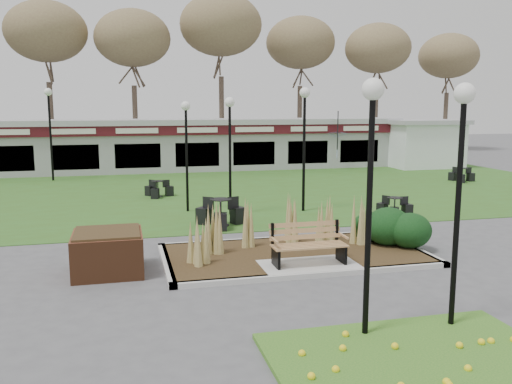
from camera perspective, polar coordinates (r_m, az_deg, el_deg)
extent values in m
plane|color=#515154|center=(12.31, 5.82, -8.33)|extent=(100.00, 100.00, 0.00)
cube|color=#375E1D|center=(23.67, -4.00, 0.18)|extent=(34.00, 16.00, 0.02)
cube|color=#2D6A1E|center=(8.42, 16.91, -16.95)|extent=(4.20, 3.00, 0.08)
cube|color=#322514|center=(13.38, 4.09, -6.61)|extent=(6.22, 3.22, 0.12)
cube|color=#B7B7B2|center=(11.93, 6.50, -8.62)|extent=(6.40, 0.18, 0.12)
cube|color=#B7B7B2|center=(14.87, 2.17, -4.99)|extent=(6.40, 0.18, 0.12)
cube|color=#B7B7B2|center=(12.80, -9.40, -7.45)|extent=(0.18, 3.40, 0.12)
cube|color=#B7B7B2|center=(14.62, 15.82, -5.58)|extent=(0.18, 3.40, 0.12)
cube|color=#B7B7B2|center=(12.43, 5.59, -7.85)|extent=(2.20, 1.20, 0.13)
cone|color=tan|center=(13.16, -4.34, -4.03)|extent=(0.36, 0.36, 1.15)
cone|color=tan|center=(13.74, -0.50, -3.44)|extent=(0.36, 0.36, 1.15)
cone|color=tan|center=(14.21, 3.64, -3.03)|extent=(0.36, 0.36, 1.15)
cone|color=tan|center=(14.32, 7.32, -2.99)|extent=(0.36, 0.36, 1.15)
cone|color=tan|center=(14.27, 10.90, -3.13)|extent=(0.36, 0.36, 1.15)
cone|color=tan|center=(12.32, -6.02, -4.97)|extent=(0.36, 0.36, 1.15)
ellipsoid|color=black|center=(14.42, 13.75, -3.54)|extent=(1.21, 1.10, 0.99)
ellipsoid|color=black|center=(14.28, 15.92, -3.93)|extent=(1.10, 1.00, 0.90)
ellipsoid|color=black|center=(15.01, 13.88, -3.28)|extent=(1.06, 0.96, 0.86)
ellipsoid|color=black|center=(14.75, 11.80, -3.63)|extent=(0.92, 0.84, 0.76)
cube|color=#A9764C|center=(12.29, 5.63, -5.64)|extent=(1.70, 0.57, 0.04)
cube|color=#A9764C|center=(12.51, 5.17, -4.05)|extent=(1.70, 0.13, 0.44)
cube|color=black|center=(12.12, 2.11, -6.90)|extent=(0.06, 0.55, 0.42)
cube|color=black|center=(12.62, 8.97, -6.35)|extent=(0.06, 0.55, 0.42)
cube|color=black|center=(12.28, 1.73, -4.41)|extent=(0.06, 0.06, 0.50)
cube|color=black|center=(12.78, 8.50, -3.97)|extent=(0.06, 0.06, 0.50)
cube|color=#A9764C|center=(11.98, 1.96, -5.10)|extent=(0.05, 0.50, 0.04)
cube|color=#A9764C|center=(12.52, 9.22, -4.59)|extent=(0.05, 0.50, 0.04)
cube|color=brown|center=(12.47, -15.32, -6.23)|extent=(1.50, 1.50, 0.90)
cube|color=#322514|center=(12.36, -15.41, -4.13)|extent=(1.40, 1.40, 0.06)
cube|color=#9C9C9E|center=(31.39, -6.56, 4.72)|extent=(24.00, 3.00, 2.60)
cube|color=#4B1017|center=(29.79, -6.21, 6.51)|extent=(24.00, 0.18, 0.55)
cube|color=#B4B4B9|center=(31.31, -6.61, 7.36)|extent=(24.60, 3.40, 0.30)
cube|color=silver|center=(29.68, -6.18, 6.50)|extent=(22.00, 0.02, 0.28)
cube|color=black|center=(29.98, -6.19, 3.94)|extent=(22.00, 0.10, 1.30)
cube|color=white|center=(33.99, 17.19, 4.70)|extent=(4.00, 3.00, 2.60)
cube|color=#B4B4B9|center=(33.92, 17.30, 7.06)|extent=(4.40, 3.40, 0.25)
cylinder|color=#47382B|center=(39.37, -21.35, 6.91)|extent=(0.36, 0.36, 5.17)
ellipsoid|color=brown|center=(39.64, -21.86, 15.32)|extent=(5.24, 5.24, 3.93)
cylinder|color=#47382B|center=(39.07, -12.53, 7.31)|extent=(0.36, 0.36, 5.17)
ellipsoid|color=brown|center=(39.34, -12.84, 15.79)|extent=(5.24, 5.24, 3.93)
cylinder|color=#47382B|center=(39.68, -3.77, 7.53)|extent=(0.36, 0.36, 5.17)
ellipsoid|color=brown|center=(39.94, -3.86, 15.88)|extent=(5.24, 5.24, 3.93)
cylinder|color=#47382B|center=(41.17, 4.55, 7.58)|extent=(0.36, 0.36, 5.17)
ellipsoid|color=brown|center=(41.42, 4.66, 15.63)|extent=(5.24, 5.24, 3.93)
cylinder|color=#47382B|center=(43.44, 12.15, 7.48)|extent=(0.36, 0.36, 5.17)
ellipsoid|color=brown|center=(43.68, 12.41, 15.12)|extent=(5.24, 5.24, 3.93)
cylinder|color=#47382B|center=(46.38, 18.88, 7.29)|extent=(0.36, 0.36, 5.17)
ellipsoid|color=brown|center=(46.60, 19.26, 14.44)|extent=(5.24, 5.24, 3.93)
cylinder|color=black|center=(9.35, 20.40, -2.71)|extent=(0.09, 0.09, 3.72)
sphere|color=white|center=(9.18, 21.11, 9.67)|extent=(0.33, 0.33, 0.33)
cylinder|color=black|center=(8.58, 11.76, -3.18)|extent=(0.09, 0.09, 3.77)
sphere|color=white|center=(8.39, 12.22, 10.53)|extent=(0.34, 0.34, 0.34)
cylinder|color=black|center=(18.17, -2.75, 3.23)|extent=(0.09, 0.09, 3.64)
sphere|color=white|center=(18.08, -2.80, 9.43)|extent=(0.33, 0.33, 0.33)
cylinder|color=black|center=(18.84, -7.30, 3.19)|extent=(0.09, 0.09, 3.52)
sphere|color=white|center=(18.75, -7.41, 8.98)|extent=(0.32, 0.32, 0.32)
cylinder|color=black|center=(18.82, 5.07, 3.88)|extent=(0.10, 0.10, 3.95)
sphere|color=white|center=(18.75, 5.16, 10.39)|extent=(0.36, 0.36, 0.36)
cylinder|color=black|center=(28.29, -20.79, 5.27)|extent=(0.10, 0.10, 4.14)
sphere|color=white|center=(28.25, -21.05, 9.80)|extent=(0.37, 0.37, 0.37)
cylinder|color=black|center=(22.29, -10.26, -0.44)|extent=(0.38, 0.38, 0.03)
cylinder|color=black|center=(22.24, -10.28, 0.33)|extent=(0.04, 0.04, 0.62)
cylinder|color=black|center=(22.20, -10.30, 1.14)|extent=(0.51, 0.51, 0.02)
cube|color=black|center=(22.39, -9.11, 0.11)|extent=(0.35, 0.35, 0.39)
cube|color=black|center=(22.59, -11.13, 0.13)|extent=(0.41, 0.41, 0.39)
cube|color=black|center=(21.81, -10.57, -0.17)|extent=(0.37, 0.37, 0.39)
cylinder|color=black|center=(16.70, -3.72, -3.51)|extent=(0.49, 0.49, 0.03)
cylinder|color=black|center=(16.62, -3.73, -2.17)|extent=(0.06, 0.06, 0.80)
cylinder|color=black|center=(16.54, -3.75, -0.77)|extent=(0.67, 0.67, 0.03)
cube|color=black|center=(16.95, -1.92, -2.47)|extent=(0.48, 0.48, 0.51)
cube|color=black|center=(16.96, -5.51, -2.50)|extent=(0.53, 0.53, 0.51)
cube|color=black|center=(16.05, -3.75, -3.15)|extent=(0.44, 0.44, 0.51)
cylinder|color=black|center=(18.62, 14.35, -2.47)|extent=(0.38, 0.38, 0.03)
cylinder|color=black|center=(18.56, 14.38, -1.55)|extent=(0.04, 0.04, 0.62)
cylinder|color=black|center=(18.51, 14.42, -0.58)|extent=(0.51, 0.51, 0.02)
cube|color=black|center=(18.82, 15.63, -1.83)|extent=(0.29, 0.29, 0.39)
cube|color=black|center=(18.83, 13.14, -1.72)|extent=(0.40, 0.40, 0.39)
cube|color=black|center=(18.12, 14.34, -2.19)|extent=(0.40, 0.40, 0.39)
cylinder|color=black|center=(28.13, 20.80, 1.07)|extent=(0.39, 0.39, 0.03)
cylinder|color=black|center=(28.09, 20.84, 1.70)|extent=(0.04, 0.04, 0.63)
cylinder|color=black|center=(28.05, 20.88, 2.36)|extent=(0.53, 0.53, 0.02)
cube|color=black|center=(28.36, 21.66, 1.47)|extent=(0.31, 0.31, 0.40)
cube|color=black|center=(28.34, 19.97, 1.56)|extent=(0.40, 0.40, 0.40)
cube|color=black|center=(27.63, 20.85, 1.33)|extent=(0.41, 0.41, 0.40)
cylinder|color=black|center=(31.53, 8.55, 4.33)|extent=(0.06, 0.06, 2.20)
imported|color=#315AAB|center=(31.51, 8.56, 4.93)|extent=(2.14, 2.17, 1.64)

